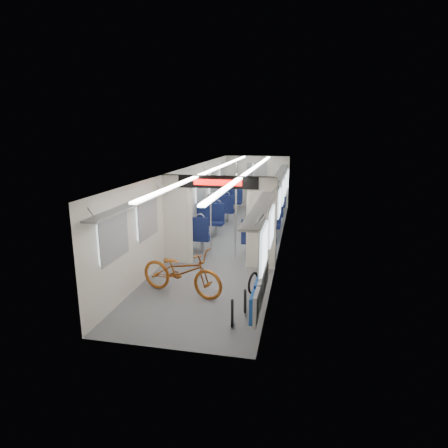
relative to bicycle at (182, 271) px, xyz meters
name	(u,v)px	position (x,y,z in m)	size (l,w,h in m)	color
carriage	(232,196)	(0.37, 3.69, 1.00)	(12.00, 12.02, 2.31)	#515456
bicycle	(182,271)	(0.00, 0.00, 0.00)	(0.67, 1.92, 1.01)	#994D16
flip_bench	(260,287)	(1.73, -0.67, 0.08)	(0.12, 2.12, 0.53)	gray
bike_hoop_a	(232,314)	(1.29, -1.12, -0.28)	(0.49, 0.49, 0.05)	black
bike_hoop_b	(245,302)	(1.43, -0.56, -0.30)	(0.45, 0.45, 0.05)	black
bike_hoop_c	(253,284)	(1.48, 0.32, -0.29)	(0.48, 0.48, 0.05)	black
seat_bay_near_left	(202,224)	(-0.56, 3.80, 0.06)	(0.95, 2.27, 1.16)	#0E163E
seat_bay_near_right	(263,227)	(1.31, 3.81, 0.07)	(0.95, 2.28, 1.16)	#0E163E
seat_bay_far_left	(227,202)	(-0.56, 7.61, 0.07)	(0.95, 2.28, 1.16)	#0E163E
seat_bay_far_right	(272,205)	(1.31, 7.37, 0.07)	(0.95, 2.28, 1.16)	#0E163E
stanchion_near_left	(211,218)	(0.08, 2.29, 0.65)	(0.04, 0.04, 2.30)	silver
stanchion_near_right	(236,217)	(0.71, 2.51, 0.65)	(0.05, 0.05, 2.30)	silver
stanchion_far_left	(236,196)	(0.15, 5.84, 0.65)	(0.04, 0.04, 2.30)	silver
stanchion_far_right	(252,197)	(0.73, 5.67, 0.65)	(0.04, 0.04, 2.30)	silver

